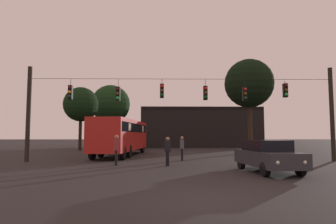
# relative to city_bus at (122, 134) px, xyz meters

# --- Properties ---
(ground_plane) EXTENTS (168.00, 168.00, 0.00)m
(ground_plane) POSITION_rel_city_bus_xyz_m (4.78, 7.66, -1.87)
(ground_plane) COLOR black
(ground_plane) RESTS_ON ground
(overhead_signal_span) EXTENTS (20.83, 0.44, 6.39)m
(overhead_signal_span) POSITION_rel_city_bus_xyz_m (4.78, -5.45, 1.90)
(overhead_signal_span) COLOR black
(overhead_signal_span) RESTS_ON ground
(city_bus) EXTENTS (3.55, 11.19, 3.00)m
(city_bus) POSITION_rel_city_bus_xyz_m (0.00, 0.00, 0.00)
(city_bus) COLOR #B21E19
(city_bus) RESTS_ON ground
(car_near_right) EXTENTS (2.15, 4.45, 1.52)m
(car_near_right) POSITION_rel_city_bus_xyz_m (8.51, -11.01, -1.07)
(car_near_right) COLOR #2D2D33
(car_near_right) RESTS_ON ground
(car_far_left) EXTENTS (1.84, 4.35, 1.52)m
(car_far_left) POSITION_rel_city_bus_xyz_m (0.14, 10.52, -1.07)
(car_far_left) COLOR navy
(car_far_left) RESTS_ON ground
(pedestrian_crossing_left) EXTENTS (0.30, 0.39, 1.67)m
(pedestrian_crossing_left) POSITION_rel_city_bus_xyz_m (4.84, -4.86, -0.92)
(pedestrian_crossing_left) COLOR black
(pedestrian_crossing_left) RESTS_ON ground
(pedestrian_crossing_center) EXTENTS (0.33, 0.41, 1.77)m
(pedestrian_crossing_center) POSITION_rel_city_bus_xyz_m (0.81, -7.90, -0.86)
(pedestrian_crossing_center) COLOR black
(pedestrian_crossing_center) RESTS_ON ground
(pedestrian_crossing_right) EXTENTS (0.36, 0.42, 1.65)m
(pedestrian_crossing_right) POSITION_rel_city_bus_xyz_m (3.79, -8.23, -0.94)
(pedestrian_crossing_right) COLOR black
(pedestrian_crossing_right) RESTS_ON ground
(corner_building) EXTENTS (17.10, 12.15, 5.70)m
(corner_building) POSITION_rel_city_bus_xyz_m (9.02, 20.79, 0.98)
(corner_building) COLOR black
(corner_building) RESTS_ON ground
(tree_left_silhouette) EXTENTS (4.91, 4.91, 9.43)m
(tree_left_silhouette) POSITION_rel_city_bus_xyz_m (12.24, 3.82, 5.07)
(tree_left_silhouette) COLOR #2D2116
(tree_left_silhouette) RESTS_ON ground
(tree_behind_building) EXTENTS (4.02, 4.02, 7.34)m
(tree_behind_building) POSITION_rel_city_bus_xyz_m (-6.06, 8.67, 3.44)
(tree_behind_building) COLOR black
(tree_behind_building) RESTS_ON ground
(tree_right_far) EXTENTS (5.50, 5.50, 8.89)m
(tree_right_far) POSITION_rel_city_bus_xyz_m (-3.96, 16.13, 4.26)
(tree_right_far) COLOR #2D2116
(tree_right_far) RESTS_ON ground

